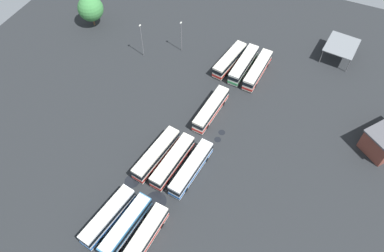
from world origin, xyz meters
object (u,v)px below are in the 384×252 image
(maintenance_shelter, at_px, (342,45))
(lamp_post_near_entrance, at_px, (142,40))
(bus_row0_slot1, at_px, (126,226))
(bus_row0_slot0, at_px, (143,238))
(bus_row1_slot1, at_px, (173,161))
(lamp_post_far_corner, at_px, (181,36))
(bus_row3_slot2, at_px, (230,60))
(tree_northeast, at_px, (91,8))
(bus_row3_slot1, at_px, (244,64))
(bus_row1_slot0, at_px, (191,168))
(bus_row0_slot2, at_px, (108,216))
(bus_row3_slot0, at_px, (258,70))
(bus_row1_slot2, at_px, (156,154))
(bus_row2_slot1, at_px, (211,109))

(maintenance_shelter, bearing_deg, lamp_post_near_entrance, 113.38)
(bus_row0_slot1, xyz_separation_m, lamp_post_near_entrance, (42.09, 19.67, 3.28))
(bus_row0_slot0, distance_m, lamp_post_near_entrance, 48.97)
(bus_row1_slot1, bearing_deg, lamp_post_far_corner, 22.32)
(bus_row3_slot2, bearing_deg, bus_row1_slot1, -179.79)
(tree_northeast, bearing_deg, bus_row0_slot1, -141.28)
(bus_row0_slot0, distance_m, maintenance_shelter, 66.00)
(bus_row1_slot1, distance_m, lamp_post_near_entrance, 34.23)
(bus_row3_slot1, xyz_separation_m, lamp_post_near_entrance, (-5.36, 24.82, 3.28))
(bus_row3_slot1, relative_size, lamp_post_near_entrance, 1.36)
(bus_row1_slot0, relative_size, bus_row3_slot2, 1.06)
(bus_row1_slot1, bearing_deg, bus_row3_slot2, 0.21)
(tree_northeast, bearing_deg, bus_row0_slot2, -144.07)
(bus_row1_slot0, height_order, bus_row3_slot0, same)
(lamp_post_far_corner, bearing_deg, bus_row1_slot2, -163.48)
(maintenance_shelter, xyz_separation_m, lamp_post_far_corner, (-13.85, 37.16, 0.92))
(bus_row3_slot0, height_order, lamp_post_far_corner, lamp_post_far_corner)
(bus_row0_slot2, xyz_separation_m, bus_row1_slot0, (15.23, -9.48, 0.00))
(bus_row3_slot0, relative_size, tree_northeast, 1.48)
(bus_row0_slot2, distance_m, lamp_post_near_entrance, 44.84)
(bus_row1_slot0, relative_size, lamp_post_far_corner, 1.50)
(bus_row0_slot2, relative_size, bus_row3_slot1, 0.98)
(bus_row2_slot1, bearing_deg, lamp_post_far_corner, 41.92)
(bus_row1_slot2, distance_m, lamp_post_near_entrance, 31.88)
(bus_row1_slot0, bearing_deg, bus_row2_slot1, 8.34)
(bus_row0_slot1, xyz_separation_m, bus_row0_slot2, (0.26, 3.85, -0.00))
(bus_row3_slot0, bearing_deg, bus_row3_slot1, 83.94)
(bus_row1_slot1, height_order, bus_row3_slot1, same)
(bus_row1_slot2, height_order, bus_row3_slot1, same)
(bus_row1_slot2, relative_size, bus_row3_slot1, 1.03)
(bus_row2_slot1, distance_m, bus_row3_slot1, 16.50)
(bus_row0_slot0, relative_size, lamp_post_far_corner, 1.47)
(lamp_post_far_corner, bearing_deg, bus_row1_slot0, -151.81)
(bus_row3_slot0, distance_m, tree_northeast, 47.10)
(bus_row0_slot1, distance_m, bus_row1_slot1, 15.55)
(bus_row0_slot2, xyz_separation_m, maintenance_shelter, (61.35, -29.34, 2.04))
(bus_row3_slot0, bearing_deg, maintenance_shelter, -48.81)
(bus_row0_slot2, bearing_deg, bus_row2_slot1, -13.16)
(lamp_post_far_corner, bearing_deg, lamp_post_near_entrance, 125.33)
(bus_row1_slot0, bearing_deg, bus_row0_slot1, 160.03)
(bus_row0_slot0, bearing_deg, bus_row3_slot1, -1.51)
(bus_row0_slot0, height_order, bus_row1_slot2, same)
(bus_row0_slot0, bearing_deg, bus_row0_slot2, 82.76)
(bus_row0_slot1, xyz_separation_m, bus_row3_slot2, (47.58, -1.47, -0.00))
(bus_row0_slot0, height_order, lamp_post_near_entrance, lamp_post_near_entrance)
(bus_row2_slot1, xyz_separation_m, bus_row3_slot0, (16.01, -5.50, 0.00))
(bus_row0_slot1, bearing_deg, bus_row1_slot1, -5.88)
(bus_row3_slot2, xyz_separation_m, tree_northeast, (-0.03, 39.60, 3.40))
(bus_row3_slot2, bearing_deg, bus_row2_slot1, -173.53)
(bus_row0_slot1, relative_size, bus_row3_slot1, 0.99)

